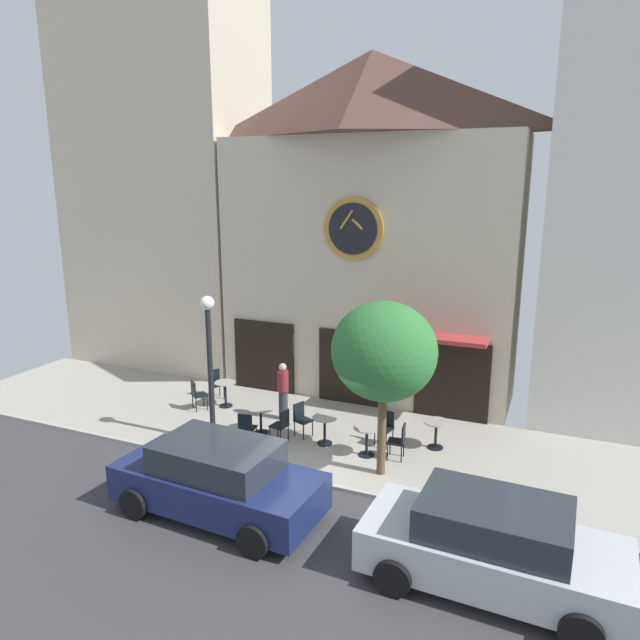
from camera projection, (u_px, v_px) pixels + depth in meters
name	position (u px, v px, depth m)	size (l,w,h in m)	color
ground_plane	(294.00, 496.00, 12.58)	(25.10, 11.25, 0.13)	#9E998E
clock_building	(369.00, 224.00, 17.79)	(9.07, 3.98, 10.36)	beige
neighbor_building_left	(166.00, 174.00, 21.08)	(6.81, 3.94, 13.85)	beige
street_lamp	(210.00, 370.00, 14.72)	(0.36, 0.36, 3.90)	black
street_tree	(384.00, 352.00, 12.85)	(2.39, 2.15, 4.11)	brown
cafe_table_center_left	(225.00, 390.00, 17.45)	(0.64, 0.64, 0.77)	black
cafe_table_rightmost	(261.00, 414.00, 15.58)	(0.73, 0.73, 0.75)	black
cafe_table_near_door	(325.00, 426.00, 14.94)	(0.64, 0.64, 0.74)	black
cafe_table_center	(367.00, 436.00, 14.30)	(0.67, 0.67, 0.75)	black
cafe_table_center_right	(436.00, 430.00, 14.70)	(0.66, 0.66, 0.73)	black
cafe_chair_facing_street	(282.00, 424.00, 15.01)	(0.46, 0.46, 0.90)	black
cafe_chair_right_end	(247.00, 426.00, 14.83)	(0.46, 0.46, 0.90)	black
cafe_chair_mid_row	(399.00, 439.00, 14.10)	(0.44, 0.44, 0.90)	black
cafe_chair_by_entrance	(301.00, 417.00, 15.44)	(0.52, 0.52, 0.90)	black
cafe_chair_near_lamp	(197.00, 393.00, 17.20)	(0.56, 0.56, 0.90)	black
cafe_chair_corner	(215.00, 381.00, 18.17)	(0.56, 0.56, 0.90)	black
cafe_chair_outer	(386.00, 425.00, 14.91)	(0.48, 0.48, 0.90)	black
pedestrian_maroon	(283.00, 390.00, 16.44)	(0.43, 0.43, 1.67)	#2D2D38
parked_car_navy	(218.00, 479.00, 11.74)	(4.39, 2.20, 1.55)	navy
parked_car_silver	(492.00, 546.00, 9.60)	(4.36, 2.14, 1.55)	#B7BABF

